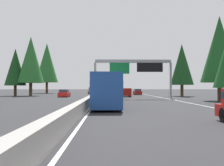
# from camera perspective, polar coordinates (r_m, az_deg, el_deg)

# --- Properties ---
(ground_plane) EXTENTS (320.00, 320.00, 0.00)m
(ground_plane) POSITION_cam_1_polar(r_m,az_deg,el_deg) (61.25, -2.62, -2.69)
(ground_plane) COLOR #262628
(median_barrier) EXTENTS (180.00, 0.56, 0.90)m
(median_barrier) POSITION_cam_1_polar(r_m,az_deg,el_deg) (81.23, -2.45, -1.93)
(median_barrier) COLOR gray
(median_barrier) RESTS_ON ground
(shoulder_stripe_right) EXTENTS (160.00, 0.16, 0.01)m
(shoulder_stripe_right) POSITION_cam_1_polar(r_m,az_deg,el_deg) (71.91, 6.82, -2.41)
(shoulder_stripe_right) COLOR silver
(shoulder_stripe_right) RESTS_ON ground
(shoulder_stripe_median) EXTENTS (160.00, 0.16, 0.01)m
(shoulder_stripe_median) POSITION_cam_1_polar(r_m,az_deg,el_deg) (71.24, -2.20, -2.43)
(shoulder_stripe_median) COLOR silver
(shoulder_stripe_median) RESTS_ON ground
(sign_gantry_overhead) EXTENTS (0.50, 12.68, 6.38)m
(sign_gantry_overhead) POSITION_cam_1_polar(r_m,az_deg,el_deg) (42.35, 4.89, 3.38)
(sign_gantry_overhead) COLOR gray
(sign_gantry_overhead) RESTS_ON ground
(bus_far_left) EXTENTS (11.50, 2.55, 3.10)m
(bus_far_left) POSITION_cam_1_polar(r_m,az_deg,el_deg) (25.09, -1.19, -1.39)
(bus_far_left) COLOR #1E4793
(bus_far_left) RESTS_ON ground
(sedan_far_center) EXTENTS (4.40, 1.80, 1.47)m
(sedan_far_center) POSITION_cam_1_polar(r_m,az_deg,el_deg) (64.36, 5.60, -1.99)
(sedan_far_center) COLOR maroon
(sedan_far_center) RESTS_ON ground
(sedan_mid_right) EXTENTS (4.40, 1.80, 1.47)m
(sedan_mid_right) POSITION_cam_1_polar(r_m,az_deg,el_deg) (114.56, -1.01, -1.51)
(sedan_mid_right) COLOR slate
(sedan_mid_right) RESTS_ON ground
(box_truck_near_center) EXTENTS (8.50, 2.40, 2.95)m
(box_truck_near_center) POSITION_cam_1_polar(r_m,az_deg,el_deg) (38.76, -0.50, -1.36)
(box_truck_near_center) COLOR white
(box_truck_near_center) RESTS_ON ground
(minivan_mid_center) EXTENTS (5.00, 1.95, 1.69)m
(minivan_mid_center) POSITION_cam_1_polar(r_m,az_deg,el_deg) (51.60, 2.97, -1.97)
(minivan_mid_center) COLOR maroon
(minivan_mid_center) RESTS_ON ground
(oncoming_near) EXTENTS (5.60, 2.00, 1.86)m
(oncoming_near) POSITION_cam_1_polar(r_m,az_deg,el_deg) (76.64, -4.43, -1.64)
(oncoming_near) COLOR slate
(oncoming_near) RESTS_ON ground
(oncoming_far) EXTENTS (4.40, 1.80, 1.47)m
(oncoming_far) POSITION_cam_1_polar(r_m,az_deg,el_deg) (51.03, -10.45, -2.27)
(oncoming_far) COLOR red
(oncoming_far) RESTS_ON ground
(conifer_right_near) EXTENTS (5.17, 5.17, 11.76)m
(conifer_right_near) POSITION_cam_1_polar(r_m,az_deg,el_deg) (38.95, 22.57, 6.88)
(conifer_right_near) COLOR #4C3823
(conifer_right_near) RESTS_ON ground
(conifer_right_mid) EXTENTS (4.76, 4.76, 10.83)m
(conifer_right_mid) POSITION_cam_1_polar(r_m,az_deg,el_deg) (55.63, 15.10, 3.94)
(conifer_right_mid) COLOR #4C3823
(conifer_right_mid) RESTS_ON ground
(conifer_left_near) EXTENTS (5.66, 5.66, 12.87)m
(conifer_left_near) POSITION_cam_1_polar(r_m,az_deg,el_deg) (59.01, -17.41, 4.89)
(conifer_left_near) COLOR #4C3823
(conifer_left_near) RESTS_ON ground
(conifer_left_mid) EXTENTS (4.52, 4.52, 10.28)m
(conifer_left_mid) POSITION_cam_1_polar(r_m,az_deg,el_deg) (60.02, -20.46, 3.29)
(conifer_left_mid) COLOR #4C3823
(conifer_left_mid) RESTS_ON ground
(conifer_left_far) EXTENTS (6.76, 6.76, 15.37)m
(conifer_left_far) POSITION_cam_1_polar(r_m,az_deg,el_deg) (82.17, -14.12, 4.32)
(conifer_left_far) COLOR #4C3823
(conifer_left_far) RESTS_ON ground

